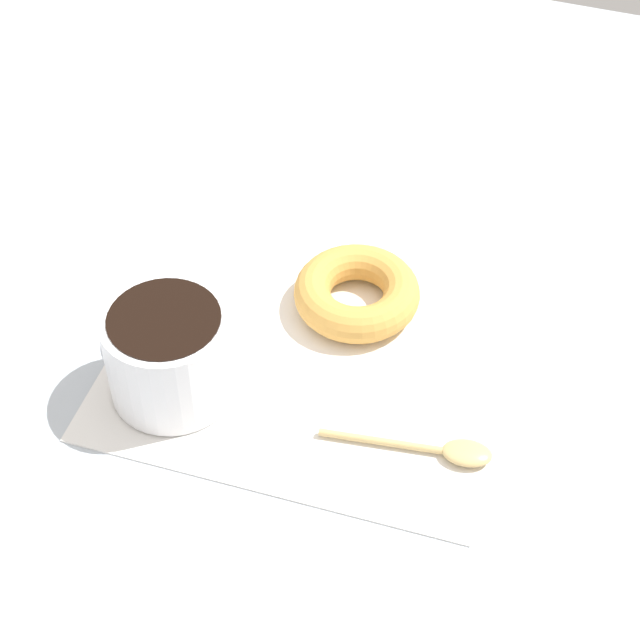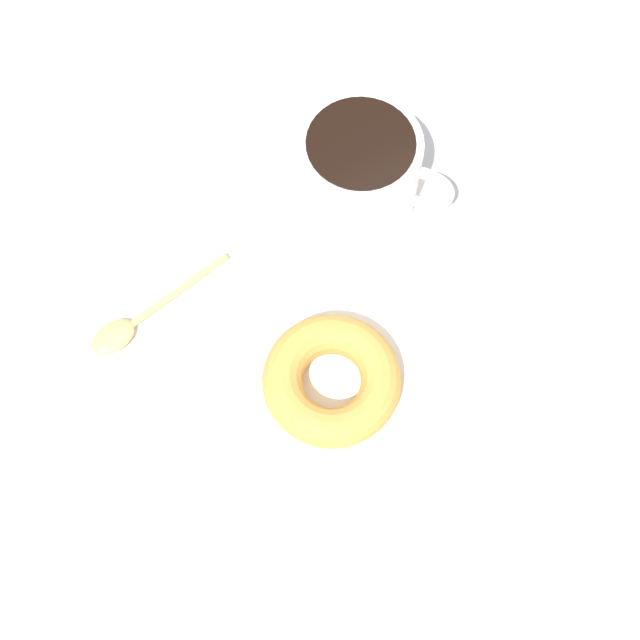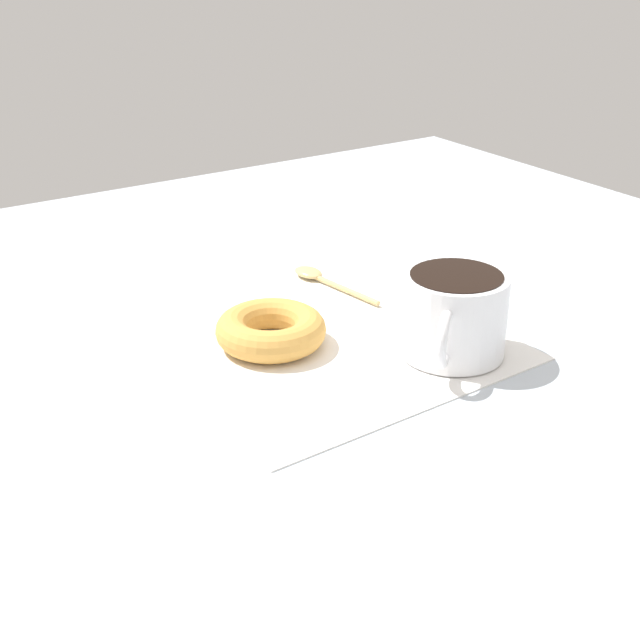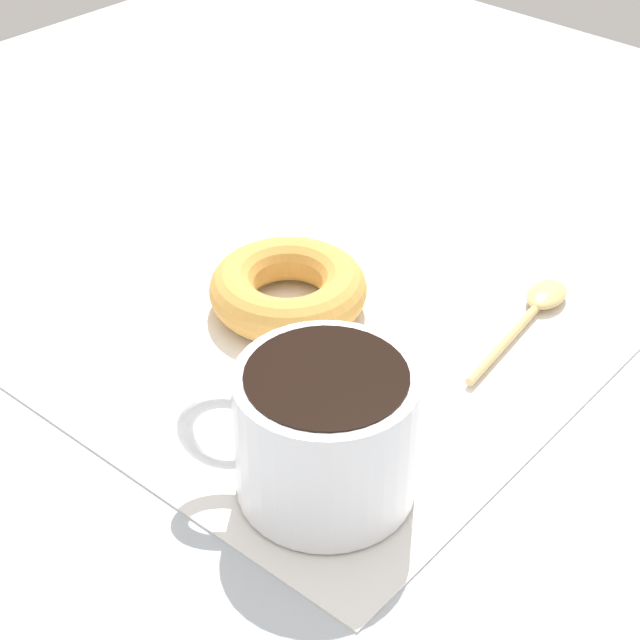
# 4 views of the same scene
# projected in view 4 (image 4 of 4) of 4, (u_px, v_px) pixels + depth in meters

# --- Properties ---
(ground_plane) EXTENTS (1.20, 1.20, 0.02)m
(ground_plane) POSITION_uv_depth(u_px,v_px,m) (316.00, 396.00, 0.64)
(ground_plane) COLOR #B2BCC6
(napkin) EXTENTS (0.32, 0.32, 0.00)m
(napkin) POSITION_uv_depth(u_px,v_px,m) (320.00, 348.00, 0.66)
(napkin) COLOR white
(napkin) RESTS_ON ground_plane
(coffee_cup) EXTENTS (0.11, 0.10, 0.08)m
(coffee_cup) POSITION_uv_depth(u_px,v_px,m) (323.00, 431.00, 0.54)
(coffee_cup) COLOR white
(coffee_cup) RESTS_ON napkin
(donut) EXTENTS (0.10, 0.10, 0.03)m
(donut) POSITION_uv_depth(u_px,v_px,m) (288.00, 289.00, 0.69)
(donut) COLOR gold
(donut) RESTS_ON napkin
(spoon) EXTENTS (0.03, 0.13, 0.01)m
(spoon) POSITION_uv_depth(u_px,v_px,m) (536.00, 307.00, 0.69)
(spoon) COLOR #D8B772
(spoon) RESTS_ON napkin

